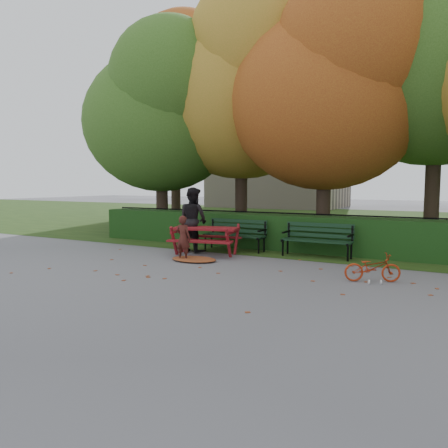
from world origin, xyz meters
The scene contains 17 objects.
ground centered at (0.00, 0.00, 0.00)m, with size 90.00×90.00×0.00m, color slate.
grass_strip centered at (0.00, 14.00, 0.01)m, with size 90.00×90.00×0.00m, color #1C3611.
building_left centered at (-9.00, 26.00, 7.50)m, with size 10.00×7.00×15.00m, color #A59684.
hedge centered at (0.00, 4.50, 0.50)m, with size 13.00×0.90×1.00m, color black.
iron_fence centered at (0.00, 5.30, 0.54)m, with size 14.00×0.04×1.02m.
tree_a centered at (-5.19, 5.58, 4.52)m, with size 5.88×5.60×7.48m.
tree_b centered at (-2.44, 6.75, 5.40)m, with size 6.72×6.40×8.79m.
tree_c centered at (0.83, 5.96, 4.82)m, with size 6.30×6.00×8.00m.
tree_f centered at (-7.13, 9.24, 5.69)m, with size 6.93×6.60×9.19m.
bench_left centered at (-1.30, 3.70, 0.52)m, with size 1.80×0.57×0.88m.
bench_right centered at (1.10, 3.70, 0.52)m, with size 1.80×0.57×0.88m.
picnic_table centered at (-1.66, 2.65, 0.57)m, with size 1.99×1.74×0.84m.
leaf_pile centered at (-1.41, 1.68, 0.04)m, with size 1.19×0.82×0.08m, color brown.
leaf_scatter centered at (0.00, 0.30, 0.01)m, with size 9.00×5.70×0.01m, color brown, non-canonical shape.
child centered at (-1.63, 1.54, 0.56)m, with size 0.41×0.27×1.13m, color #431A15.
adult centered at (-2.23, 2.90, 0.90)m, with size 0.88×0.68×1.80m, color black.
bicycle centered at (2.89, 1.44, 0.28)m, with size 0.37×1.07×0.56m, color #A12B0E.
Camera 1 is at (4.44, -7.29, 1.92)m, focal length 35.00 mm.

